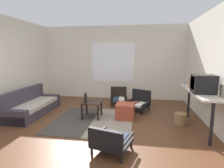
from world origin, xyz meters
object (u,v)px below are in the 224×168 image
object	(u,v)px
coffee_table	(92,106)
clay_vase	(194,83)
armchair_striped_foreground	(111,140)
console_shelf	(199,95)
glass_bottle	(86,98)
armchair_corner	(139,102)
armchair_by_window	(119,97)
crt_television	(203,84)
couch	(32,106)
ottoman_orange	(125,111)
wicker_basket	(180,119)

from	to	relation	value
coffee_table	clay_vase	world-z (taller)	clay_vase
armchair_striped_foreground	console_shelf	size ratio (longest dim) A/B	0.44
glass_bottle	armchair_corner	bearing A→B (deg)	33.99
coffee_table	armchair_by_window	xyz separation A→B (m)	(0.55, 1.35, -0.08)
console_shelf	crt_television	distance (m)	0.35
armchair_by_window	crt_television	size ratio (longest dim) A/B	1.41
couch	armchair_striped_foreground	size ratio (longest dim) A/B	2.53
coffee_table	armchair_by_window	world-z (taller)	armchair_by_window
ottoman_orange	console_shelf	xyz separation A→B (m)	(1.66, -0.39, 0.57)
armchair_by_window	ottoman_orange	distance (m)	1.32
glass_bottle	console_shelf	bearing A→B (deg)	-4.94
coffee_table	crt_television	world-z (taller)	crt_television
armchair_corner	armchair_striped_foreground	bearing A→B (deg)	-100.56
console_shelf	clay_vase	xyz separation A→B (m)	(0.00, 0.47, 0.21)
clay_vase	ottoman_orange	bearing A→B (deg)	-177.19
armchair_striped_foreground	clay_vase	xyz separation A→B (m)	(1.77, 1.80, 0.75)
couch	coffee_table	bearing A→B (deg)	-1.63
couch	crt_television	xyz separation A→B (m)	(4.30, -0.58, 0.84)
armchair_striped_foreground	ottoman_orange	bearing A→B (deg)	86.35
ottoman_orange	wicker_basket	size ratio (longest dim) A/B	1.60
armchair_striped_foreground	armchair_corner	distance (m)	2.52
console_shelf	glass_bottle	distance (m)	2.69
armchair_corner	wicker_basket	xyz separation A→B (m)	(0.99, -0.95, -0.12)
coffee_table	couch	bearing A→B (deg)	178.37
coffee_table	console_shelf	world-z (taller)	console_shelf
ottoman_orange	glass_bottle	size ratio (longest dim) A/B	1.63
wicker_basket	glass_bottle	bearing A→B (deg)	179.22
armchair_striped_foreground	console_shelf	xyz separation A→B (m)	(1.77, 1.32, 0.54)
clay_vase	armchair_striped_foreground	bearing A→B (deg)	-134.55
armchair_by_window	console_shelf	size ratio (longest dim) A/B	0.37
armchair_by_window	console_shelf	distance (m)	2.64
couch	console_shelf	distance (m)	4.36
armchair_by_window	wicker_basket	distance (m)	2.22
couch	coffee_table	distance (m)	1.77
armchair_corner	glass_bottle	distance (m)	1.67
glass_bottle	clay_vase	bearing A→B (deg)	5.18
ottoman_orange	clay_vase	xyz separation A→B (m)	(1.66, 0.08, 0.78)
couch	ottoman_orange	distance (m)	2.64
clay_vase	wicker_basket	xyz separation A→B (m)	(-0.32, -0.27, -0.84)
coffee_table	clay_vase	xyz separation A→B (m)	(2.53, 0.15, 0.65)
wicker_basket	couch	bearing A→B (deg)	177.49
armchair_striped_foreground	wicker_basket	distance (m)	2.11
glass_bottle	armchair_by_window	bearing A→B (deg)	64.29
armchair_corner	wicker_basket	distance (m)	1.38
coffee_table	armchair_striped_foreground	size ratio (longest dim) A/B	0.67
armchair_corner	clay_vase	world-z (taller)	clay_vase
wicker_basket	ottoman_orange	bearing A→B (deg)	171.82
ottoman_orange	armchair_corner	bearing A→B (deg)	65.14
ottoman_orange	clay_vase	bearing A→B (deg)	2.81
armchair_corner	glass_bottle	size ratio (longest dim) A/B	2.76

